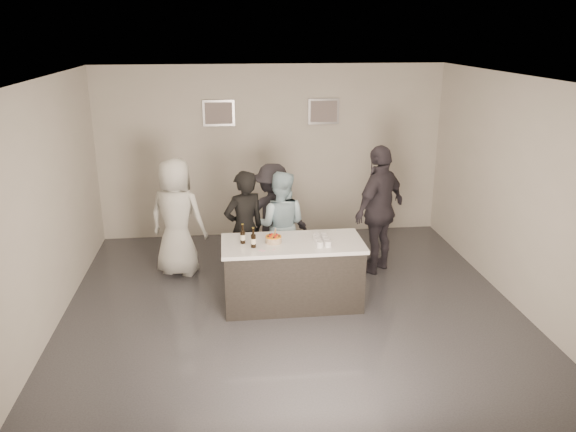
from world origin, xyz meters
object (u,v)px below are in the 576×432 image
object	(u,v)px
person_main_black	(244,229)
person_guest_left	(177,217)
person_main_blue	(280,225)
person_guest_back	(273,216)
bar_counter	(292,273)
cake	(274,240)
beer_bottle_a	(243,234)
person_guest_right	(379,209)
beer_bottle_b	(253,238)

from	to	relation	value
person_main_black	person_guest_left	size ratio (longest dim) A/B	0.95
person_main_blue	person_guest_back	xyz separation A→B (m)	(-0.07, 0.42, 0.01)
bar_counter	cake	bearing A→B (deg)	177.93
person_guest_left	person_guest_back	world-z (taller)	person_guest_left
beer_bottle_a	person_guest_right	bearing A→B (deg)	24.88
beer_bottle_a	person_guest_left	size ratio (longest dim) A/B	0.15
person_main_blue	person_guest_left	world-z (taller)	person_guest_left
cake	person_guest_back	xyz separation A→B (m)	(0.11, 1.35, -0.12)
beer_bottle_b	person_main_blue	xyz separation A→B (m)	(0.45, 1.07, -0.22)
bar_counter	person_guest_left	world-z (taller)	person_guest_left
cake	beer_bottle_a	bearing A→B (deg)	177.60
person_guest_right	person_guest_back	world-z (taller)	person_guest_right
beer_bottle_b	person_guest_right	distance (m)	2.26
beer_bottle_b	person_guest_back	size ratio (longest dim) A/B	0.16
bar_counter	person_guest_right	world-z (taller)	person_guest_right
bar_counter	cake	xyz separation A→B (m)	(-0.25, 0.01, 0.49)
beer_bottle_b	person_guest_back	world-z (taller)	person_guest_back
person_main_black	person_guest_right	distance (m)	2.06
bar_counter	cake	world-z (taller)	cake
person_main_black	person_main_blue	size ratio (longest dim) A/B	1.05
person_guest_right	beer_bottle_b	bearing A→B (deg)	-11.57
person_main_blue	person_guest_left	bearing A→B (deg)	4.22
beer_bottle_b	person_main_black	distance (m)	0.87
beer_bottle_a	beer_bottle_b	world-z (taller)	same
person_main_black	person_guest_right	world-z (taller)	person_guest_right
person_main_blue	person_guest_back	size ratio (longest dim) A/B	0.99
person_main_blue	person_guest_left	size ratio (longest dim) A/B	0.91
person_main_black	cake	bearing A→B (deg)	91.71
beer_bottle_b	bar_counter	bearing A→B (deg)	14.17
bar_counter	person_main_black	size ratio (longest dim) A/B	1.09
beer_bottle_b	person_guest_left	size ratio (longest dim) A/B	0.15
person_main_blue	person_guest_right	size ratio (longest dim) A/B	0.83
beer_bottle_b	person_guest_back	xyz separation A→B (m)	(0.38, 1.49, -0.21)
person_main_black	person_main_blue	world-z (taller)	person_main_black
cake	person_main_blue	size ratio (longest dim) A/B	0.13
person_main_blue	person_main_black	bearing A→B (deg)	37.25
beer_bottle_a	beer_bottle_b	distance (m)	0.20
person_main_black	person_guest_back	size ratio (longest dim) A/B	1.04
person_main_blue	person_guest_left	distance (m)	1.55
person_main_black	person_guest_back	xyz separation A→B (m)	(0.47, 0.65, -0.03)
bar_counter	person_main_blue	distance (m)	1.01
person_guest_left	person_guest_back	distance (m)	1.46
bar_counter	person_guest_back	world-z (taller)	person_guest_back
person_main_blue	person_guest_right	bearing A→B (deg)	-163.67
beer_bottle_a	person_guest_left	bearing A→B (deg)	128.23
bar_counter	person_guest_back	xyz separation A→B (m)	(-0.14, 1.36, 0.37)
beer_bottle_b	beer_bottle_a	bearing A→B (deg)	129.57
beer_bottle_b	person_guest_right	world-z (taller)	person_guest_right
cake	beer_bottle_b	xyz separation A→B (m)	(-0.27, -0.14, 0.09)
bar_counter	person_guest_back	size ratio (longest dim) A/B	1.14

